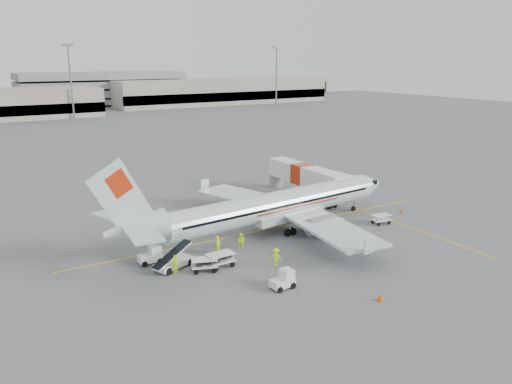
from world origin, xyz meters
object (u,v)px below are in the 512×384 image
at_px(jet_bridge, 302,181).
at_px(belt_loader, 174,254).
at_px(tug_fore, 333,227).
at_px(tug_mid, 282,279).
at_px(aircraft, 278,187).
at_px(tug_aft, 150,255).

xyz_separation_m(jet_bridge, belt_loader, (-23.81, -13.06, -0.92)).
height_order(jet_bridge, tug_fore, jet_bridge).
bearing_deg(tug_mid, aircraft, 54.56).
xyz_separation_m(tug_fore, tug_aft, (-19.19, 2.72, -0.05)).
height_order(aircraft, tug_fore, aircraft).
relative_size(tug_fore, tug_mid, 1.13).
bearing_deg(tug_aft, tug_fore, -6.64).
bearing_deg(aircraft, tug_aft, -179.53).
xyz_separation_m(belt_loader, tug_aft, (-1.44, 2.13, -0.50)).
xyz_separation_m(aircraft, tug_aft, (-14.92, -1.47, -4.06)).
xyz_separation_m(aircraft, belt_loader, (-13.49, -3.60, -3.56)).
xyz_separation_m(belt_loader, tug_mid, (5.95, -8.37, -0.55)).
distance_m(jet_bridge, tug_fore, 14.99).
relative_size(belt_loader, tug_mid, 2.46).
distance_m(tug_fore, tug_aft, 19.39).
bearing_deg(aircraft, belt_loader, -170.22).
relative_size(jet_bridge, tug_aft, 8.10).
height_order(jet_bridge, tug_mid, jet_bridge).
distance_m(tug_fore, tug_mid, 14.14).
bearing_deg(aircraft, tug_fore, -49.56).
bearing_deg(belt_loader, jet_bridge, 7.52).
xyz_separation_m(tug_mid, tug_aft, (-7.38, 10.50, 0.05)).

